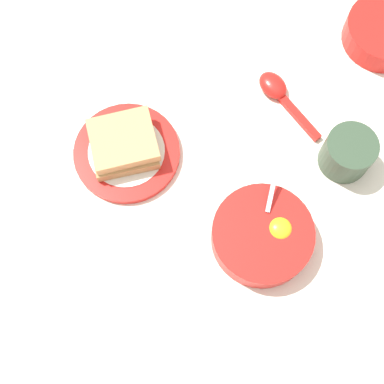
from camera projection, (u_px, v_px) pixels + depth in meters
ground_plane at (216, 96)px, 0.94m from camera, size 3.00×3.00×0.00m
egg_bowl at (262, 235)px, 0.83m from camera, size 0.16×0.16×0.07m
toast_plate at (127, 153)px, 0.89m from camera, size 0.18×0.18×0.01m
toast_sandwich at (123, 144)px, 0.87m from camera, size 0.14×0.14×0.04m
soup_spoon at (278, 92)px, 0.93m from camera, size 0.14×0.10×0.03m
drinking_cup at (348, 153)px, 0.86m from camera, size 0.08×0.08×0.07m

